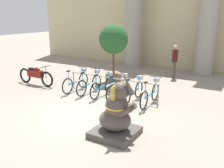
{
  "coord_description": "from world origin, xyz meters",
  "views": [
    {
      "loc": [
        4.58,
        -6.3,
        3.21
      ],
      "look_at": [
        0.6,
        0.44,
        1.0
      ],
      "focal_mm": 40.0,
      "sensor_mm": 36.0,
      "label": 1
    }
  ],
  "objects_px": {
    "bicycle_4": "(133,91)",
    "motorcycle": "(36,75)",
    "bicycle_1": "(90,83)",
    "bicycle_3": "(118,88)",
    "potted_tree": "(114,42)",
    "bicycle_0": "(76,82)",
    "bicycle_5": "(150,94)",
    "person_pedestrian": "(175,58)",
    "elephant_statue": "(117,115)",
    "bicycle_2": "(103,86)"
  },
  "relations": [
    {
      "from": "bicycle_4",
      "to": "motorcycle",
      "type": "distance_m",
      "value": 4.91
    },
    {
      "from": "bicycle_1",
      "to": "bicycle_3",
      "type": "bearing_deg",
      "value": -0.09
    },
    {
      "from": "bicycle_1",
      "to": "motorcycle",
      "type": "xyz_separation_m",
      "value": [
        -2.86,
        -0.29,
        0.07
      ]
    },
    {
      "from": "bicycle_3",
      "to": "potted_tree",
      "type": "height_order",
      "value": "potted_tree"
    },
    {
      "from": "bicycle_0",
      "to": "bicycle_5",
      "type": "bearing_deg",
      "value": -0.07
    },
    {
      "from": "bicycle_1",
      "to": "person_pedestrian",
      "type": "xyz_separation_m",
      "value": [
        2.27,
        4.25,
        0.63
      ]
    },
    {
      "from": "bicycle_5",
      "to": "person_pedestrian",
      "type": "relative_size",
      "value": 1.02
    },
    {
      "from": "bicycle_3",
      "to": "bicycle_4",
      "type": "bearing_deg",
      "value": -3.96
    },
    {
      "from": "bicycle_0",
      "to": "bicycle_4",
      "type": "height_order",
      "value": "same"
    },
    {
      "from": "bicycle_5",
      "to": "elephant_statue",
      "type": "xyz_separation_m",
      "value": [
        0.14,
        -2.74,
        0.21
      ]
    },
    {
      "from": "bicycle_0",
      "to": "bicycle_1",
      "type": "height_order",
      "value": "same"
    },
    {
      "from": "person_pedestrian",
      "to": "elephant_statue",
      "type": "bearing_deg",
      "value": -85.15
    },
    {
      "from": "bicycle_4",
      "to": "motorcycle",
      "type": "bearing_deg",
      "value": -177.2
    },
    {
      "from": "bicycle_0",
      "to": "bicycle_3",
      "type": "height_order",
      "value": "same"
    },
    {
      "from": "bicycle_2",
      "to": "bicycle_0",
      "type": "bearing_deg",
      "value": 179.93
    },
    {
      "from": "bicycle_4",
      "to": "bicycle_5",
      "type": "height_order",
      "value": "same"
    },
    {
      "from": "bicycle_0",
      "to": "elephant_statue",
      "type": "xyz_separation_m",
      "value": [
        3.55,
        -2.74,
        0.21
      ]
    },
    {
      "from": "bicycle_5",
      "to": "bicycle_4",
      "type": "bearing_deg",
      "value": 179.96
    },
    {
      "from": "bicycle_1",
      "to": "potted_tree",
      "type": "relative_size",
      "value": 0.63
    },
    {
      "from": "bicycle_1",
      "to": "bicycle_5",
      "type": "relative_size",
      "value": 1.0
    },
    {
      "from": "bicycle_5",
      "to": "potted_tree",
      "type": "xyz_separation_m",
      "value": [
        -2.82,
        2.18,
        1.5
      ]
    },
    {
      "from": "bicycle_2",
      "to": "potted_tree",
      "type": "xyz_separation_m",
      "value": [
        -0.78,
        2.18,
        1.5
      ]
    },
    {
      "from": "potted_tree",
      "to": "motorcycle",
      "type": "bearing_deg",
      "value": -138.79
    },
    {
      "from": "bicycle_4",
      "to": "bicycle_5",
      "type": "distance_m",
      "value": 0.68
    },
    {
      "from": "bicycle_0",
      "to": "potted_tree",
      "type": "relative_size",
      "value": 0.63
    },
    {
      "from": "person_pedestrian",
      "to": "bicycle_2",
      "type": "bearing_deg",
      "value": -110.31
    },
    {
      "from": "bicycle_1",
      "to": "motorcycle",
      "type": "distance_m",
      "value": 2.88
    },
    {
      "from": "bicycle_0",
      "to": "bicycle_3",
      "type": "bearing_deg",
      "value": 1.22
    },
    {
      "from": "bicycle_5",
      "to": "elephant_statue",
      "type": "bearing_deg",
      "value": -86.98
    },
    {
      "from": "bicycle_1",
      "to": "bicycle_5",
      "type": "distance_m",
      "value": 2.72
    },
    {
      "from": "bicycle_4",
      "to": "person_pedestrian",
      "type": "xyz_separation_m",
      "value": [
        0.23,
        4.3,
        0.63
      ]
    },
    {
      "from": "bicycle_3",
      "to": "person_pedestrian",
      "type": "bearing_deg",
      "value": 77.93
    },
    {
      "from": "potted_tree",
      "to": "bicycle_2",
      "type": "bearing_deg",
      "value": -70.41
    },
    {
      "from": "bicycle_2",
      "to": "motorcycle",
      "type": "height_order",
      "value": "bicycle_2"
    },
    {
      "from": "motorcycle",
      "to": "elephant_statue",
      "type": "bearing_deg",
      "value": -23.57
    },
    {
      "from": "potted_tree",
      "to": "elephant_statue",
      "type": "bearing_deg",
      "value": -58.96
    },
    {
      "from": "bicycle_0",
      "to": "bicycle_2",
      "type": "distance_m",
      "value": 1.36
    },
    {
      "from": "bicycle_5",
      "to": "motorcycle",
      "type": "height_order",
      "value": "bicycle_5"
    },
    {
      "from": "bicycle_1",
      "to": "bicycle_2",
      "type": "bearing_deg",
      "value": -3.98
    },
    {
      "from": "bicycle_0",
      "to": "person_pedestrian",
      "type": "xyz_separation_m",
      "value": [
        2.95,
        4.3,
        0.63
      ]
    },
    {
      "from": "person_pedestrian",
      "to": "bicycle_1",
      "type": "bearing_deg",
      "value": -118.12
    },
    {
      "from": "bicycle_2",
      "to": "bicycle_3",
      "type": "distance_m",
      "value": 0.68
    },
    {
      "from": "bicycle_2",
      "to": "person_pedestrian",
      "type": "height_order",
      "value": "person_pedestrian"
    },
    {
      "from": "bicycle_4",
      "to": "person_pedestrian",
      "type": "distance_m",
      "value": 4.35
    },
    {
      "from": "bicycle_2",
      "to": "bicycle_3",
      "type": "bearing_deg",
      "value": 3.8
    },
    {
      "from": "bicycle_0",
      "to": "bicycle_5",
      "type": "distance_m",
      "value": 3.41
    },
    {
      "from": "bicycle_2",
      "to": "potted_tree",
      "type": "height_order",
      "value": "potted_tree"
    },
    {
      "from": "bicycle_2",
      "to": "bicycle_5",
      "type": "bearing_deg",
      "value": -0.07
    },
    {
      "from": "bicycle_0",
      "to": "bicycle_2",
      "type": "xyz_separation_m",
      "value": [
        1.36,
        -0.0,
        0.0
      ]
    },
    {
      "from": "bicycle_3",
      "to": "elephant_statue",
      "type": "distance_m",
      "value": 3.18
    }
  ]
}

